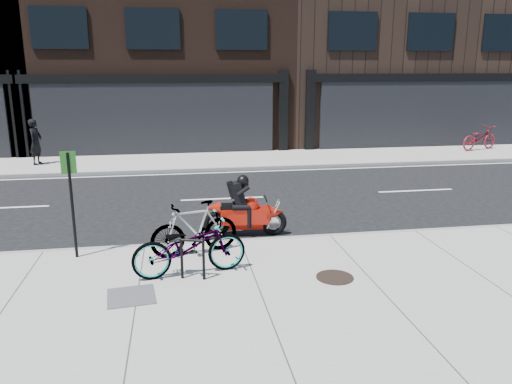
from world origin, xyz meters
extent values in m
plane|color=black|center=(0.00, 0.00, 0.00)|extent=(120.00, 120.00, 0.00)
cube|color=gray|center=(0.00, -5.00, 0.07)|extent=(60.00, 6.00, 0.13)
cube|color=gray|center=(0.00, 7.75, 0.07)|extent=(60.00, 3.50, 0.13)
cube|color=black|center=(10.00, 14.50, 6.25)|extent=(12.00, 10.00, 12.50)
cylinder|color=black|center=(-1.26, -3.75, 0.48)|extent=(0.05, 0.05, 0.71)
cylinder|color=black|center=(-0.88, -3.86, 0.48)|extent=(0.05, 0.05, 0.71)
cylinder|color=black|center=(-1.07, -3.81, 0.84)|extent=(0.39, 0.16, 0.05)
imported|color=gray|center=(-1.11, -3.59, 0.67)|extent=(2.13, 1.04, 1.07)
imported|color=gray|center=(-0.98, -2.60, 0.66)|extent=(1.84, 0.95, 1.07)
torus|color=black|center=(0.85, -1.36, 0.29)|extent=(0.61, 0.18, 0.60)
torus|color=black|center=(-0.44, -1.25, 0.29)|extent=(0.61, 0.18, 0.60)
cube|color=#971106|center=(0.19, -1.30, 0.47)|extent=(1.12, 0.43, 0.35)
cone|color=#971106|center=(0.89, -1.36, 0.53)|extent=(0.44, 0.43, 0.40)
sphere|color=#971106|center=(0.33, -1.31, 0.71)|extent=(0.37, 0.37, 0.37)
cube|color=black|center=(-0.08, -1.28, 0.69)|extent=(0.52, 0.29, 0.11)
cylinder|color=silver|center=(-0.29, -1.10, 0.27)|extent=(0.51, 0.12, 0.08)
cube|color=black|center=(0.05, -1.29, 1.00)|extent=(0.38, 0.36, 0.54)
cube|color=black|center=(-0.10, -1.28, 1.08)|extent=(0.23, 0.29, 0.37)
sphere|color=black|center=(0.16, -1.30, 1.28)|extent=(0.26, 0.26, 0.26)
imported|color=black|center=(-6.47, 7.71, 0.99)|extent=(0.55, 0.70, 1.71)
imported|color=maroon|center=(12.02, 8.12, 0.66)|extent=(2.14, 1.31, 1.06)
cylinder|color=black|center=(1.40, -4.16, 0.14)|extent=(0.70, 0.70, 0.02)
cube|color=#515153|center=(-2.09, -4.35, 0.14)|extent=(0.83, 0.83, 0.02)
cylinder|color=black|center=(-3.27, -2.40, 1.16)|extent=(0.06, 0.06, 2.06)
cube|color=#205E1A|center=(-3.27, -2.40, 2.01)|extent=(0.28, 0.06, 0.42)
camera|label=1|loc=(-1.29, -11.98, 3.75)|focal=35.00mm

